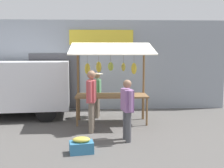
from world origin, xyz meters
name	(u,v)px	position (x,y,z in m)	size (l,w,h in m)	color
ground_plane	(112,123)	(0.00, 0.00, 0.00)	(40.00, 40.00, 0.00)	#514F4C
street_backdrop	(108,65)	(0.04, -2.20, 1.70)	(9.00, 0.30, 3.40)	#8C939E
market_stall	(111,73)	(0.02, -0.04, 1.55)	(2.50, 1.46, 2.50)	brown
vendor_with_sunhat	(97,91)	(0.45, -0.75, 0.88)	(0.39, 0.66, 1.51)	#726656
shopper_in_striped_shirt	(127,106)	(-0.31, 1.78, 0.87)	(0.30, 0.66, 1.52)	#4C4C51
shopper_in_grey_tee	(91,96)	(0.59, 0.97, 0.99)	(0.27, 0.72, 1.70)	#726656
produce_crate_near	(81,146)	(0.77, 2.58, 0.16)	(0.56, 0.42, 0.36)	teal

